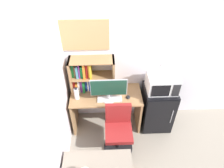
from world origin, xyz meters
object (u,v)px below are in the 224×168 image
(wall_corkboard, at_px, (82,35))
(desk_chair, at_px, (118,132))
(hutch_bookshelf, at_px, (86,75))
(keyboard, at_px, (110,99))
(desk_fan, at_px, (166,68))
(computer_mouse, at_px, (128,97))
(mini_fridge, at_px, (157,107))
(water_bottle, at_px, (76,94))
(microwave, at_px, (162,83))
(monitor, at_px, (109,89))

(wall_corkboard, bearing_deg, desk_chair, -56.34)
(hutch_bookshelf, distance_m, keyboard, 0.54)
(hutch_bookshelf, xyz_separation_m, desk_fan, (1.22, -0.18, 0.23))
(hutch_bookshelf, relative_size, computer_mouse, 8.31)
(hutch_bookshelf, height_order, computer_mouse, hutch_bookshelf)
(mini_fridge, xyz_separation_m, wall_corkboard, (-1.23, 0.29, 1.27))
(water_bottle, bearing_deg, hutch_bookshelf, 53.99)
(keyboard, height_order, water_bottle, water_bottle)
(keyboard, xyz_separation_m, microwave, (0.85, 0.10, 0.23))
(hutch_bookshelf, bearing_deg, keyboard, -36.59)
(wall_corkboard, bearing_deg, desk_fan, -13.40)
(computer_mouse, height_order, water_bottle, water_bottle)
(monitor, distance_m, desk_fan, 0.92)
(desk_fan, bearing_deg, computer_mouse, -173.04)
(monitor, relative_size, microwave, 1.20)
(water_bottle, relative_size, desk_fan, 0.83)
(keyboard, bearing_deg, hutch_bookshelf, 143.41)
(monitor, relative_size, mini_fridge, 0.68)
(keyboard, relative_size, mini_fridge, 0.47)
(mini_fridge, bearing_deg, hutch_bookshelf, 171.72)
(keyboard, bearing_deg, wall_corkboard, 134.57)
(mini_fridge, height_order, desk_chair, desk_chair)
(hutch_bookshelf, xyz_separation_m, keyboard, (0.37, -0.27, -0.29))
(wall_corkboard, bearing_deg, mini_fridge, -13.31)
(hutch_bookshelf, relative_size, mini_fridge, 0.84)
(computer_mouse, xyz_separation_m, desk_fan, (0.55, 0.07, 0.51))
(monitor, xyz_separation_m, keyboard, (0.01, 0.00, -0.22))
(desk_chair, relative_size, wall_corkboard, 1.10)
(water_bottle, xyz_separation_m, microwave, (1.38, 0.05, 0.13))
(keyboard, height_order, mini_fridge, mini_fridge)
(keyboard, xyz_separation_m, computer_mouse, (0.30, 0.03, 0.00))
(monitor, height_order, wall_corkboard, wall_corkboard)
(wall_corkboard, bearing_deg, computer_mouse, -27.75)
(computer_mouse, height_order, desk_chair, desk_chair)
(hutch_bookshelf, relative_size, desk_fan, 2.68)
(microwave, distance_m, wall_corkboard, 1.45)
(keyboard, relative_size, computer_mouse, 4.58)
(monitor, xyz_separation_m, microwave, (0.86, 0.10, 0.01))
(keyboard, bearing_deg, computer_mouse, 5.04)
(hutch_bookshelf, height_order, wall_corkboard, wall_corkboard)
(microwave, height_order, desk_fan, desk_fan)
(water_bottle, bearing_deg, microwave, 2.07)
(hutch_bookshelf, xyz_separation_m, wall_corkboard, (-0.01, 0.11, 0.65))
(monitor, distance_m, wall_corkboard, 0.90)
(microwave, height_order, wall_corkboard, wall_corkboard)
(computer_mouse, bearing_deg, mini_fridge, 7.33)
(hutch_bookshelf, relative_size, keyboard, 1.81)
(monitor, bearing_deg, hutch_bookshelf, 142.00)
(keyboard, distance_m, desk_chair, 0.54)
(monitor, distance_m, microwave, 0.87)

